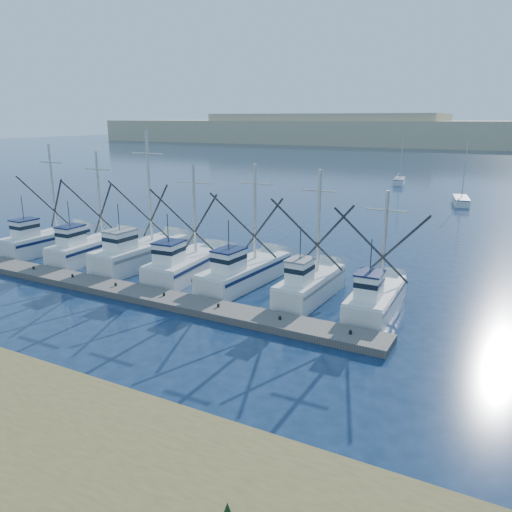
# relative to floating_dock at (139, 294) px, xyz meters

# --- Properties ---
(ground) EXTENTS (500.00, 500.00, 0.00)m
(ground) POSITION_rel_floating_dock_xyz_m (10.22, -6.10, -0.22)
(ground) COLOR #0B1D34
(ground) RESTS_ON ground
(floating_dock) EXTENTS (32.30, 2.38, 0.43)m
(floating_dock) POSITION_rel_floating_dock_xyz_m (0.00, 0.00, 0.00)
(floating_dock) COLOR #595550
(floating_dock) RESTS_ON ground
(dune_ridge) EXTENTS (360.00, 60.00, 10.00)m
(dune_ridge) POSITION_rel_floating_dock_xyz_m (10.22, 203.90, 4.78)
(dune_ridge) COLOR tan
(dune_ridge) RESTS_ON ground
(trawler_fleet) EXTENTS (31.21, 8.58, 10.20)m
(trawler_fleet) POSITION_rel_floating_dock_xyz_m (-1.06, 4.98, 0.76)
(trawler_fleet) COLOR silver
(trawler_fleet) RESTS_ON ground
(sailboat_near) EXTENTS (2.81, 6.08, 8.10)m
(sailboat_near) POSITION_rel_floating_dock_xyz_m (14.04, 47.66, 0.28)
(sailboat_near) COLOR silver
(sailboat_near) RESTS_ON ground
(sailboat_far) EXTENTS (2.49, 6.10, 8.10)m
(sailboat_far) POSITION_rel_floating_dock_xyz_m (1.97, 65.71, 0.28)
(sailboat_far) COLOR silver
(sailboat_far) RESTS_ON ground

